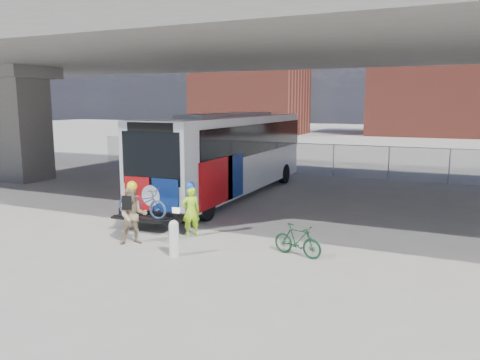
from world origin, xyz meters
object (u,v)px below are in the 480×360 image
Objects in this scene: bollard at (174,237)px; cyclist_hivis at (191,210)px; bus at (229,149)px; cyclist_tan at (133,215)px; bike_parked at (297,240)px.

cyclist_hivis is at bearing 106.75° from bollard.
bus is 6.81× the size of cyclist_tan.
bus is 6.65m from cyclist_hivis.
bike_parked is at bearing -52.33° from bus.
bus is at bearing 105.20° from bollard.
cyclist_hivis is 0.91× the size of cyclist_tan.
bus reaches higher than bike_parked.
bus is 7.48× the size of cyclist_hivis.
cyclist_tan is at bearing -85.93° from bus.
cyclist_tan is (0.55, -7.78, -1.21)m from bus.
bus is 8.77× the size of bike_parked.
cyclist_hivis is at bearing 95.65° from bike_parked.
cyclist_tan reaches higher than cyclist_hivis.
bike_parked is at bearing 24.33° from bollard.
bus reaches higher than bollard.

